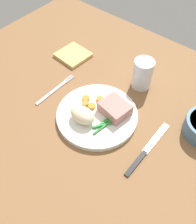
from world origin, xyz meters
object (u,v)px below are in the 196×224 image
(napkin, at_px, (73,55))
(knife, at_px, (147,150))
(meat_portion, at_px, (115,108))
(dinner_plate, at_px, (98,116))
(water_glass, at_px, (142,76))
(fork, at_px, (55,90))

(napkin, bearing_deg, knife, -21.10)
(meat_portion, bearing_deg, knife, -16.11)
(napkin, bearing_deg, meat_portion, -23.46)
(dinner_plate, xyz_separation_m, knife, (0.17, -0.00, -0.01))
(meat_portion, bearing_deg, water_glass, 93.41)
(meat_portion, bearing_deg, napkin, 156.54)
(meat_portion, xyz_separation_m, fork, (-0.21, -0.04, -0.03))
(fork, xyz_separation_m, napkin, (-0.07, 0.16, 0.00))
(water_glass, distance_m, napkin, 0.28)
(meat_portion, xyz_separation_m, water_glass, (-0.01, 0.16, 0.01))
(meat_portion, relative_size, water_glass, 0.82)
(dinner_plate, height_order, water_glass, water_glass)
(fork, height_order, napkin, napkin)
(fork, height_order, knife, knife)
(fork, xyz_separation_m, water_glass, (0.20, 0.20, 0.04))
(dinner_plate, height_order, napkin, dinner_plate)
(napkin, bearing_deg, fork, -66.31)
(fork, bearing_deg, knife, -4.22)
(water_glass, bearing_deg, knife, -52.71)
(meat_portion, xyz_separation_m, knife, (0.14, -0.04, -0.03))
(knife, relative_size, napkin, 1.92)
(fork, height_order, water_glass, water_glass)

